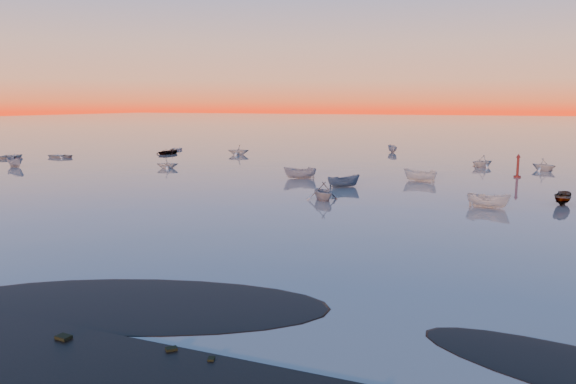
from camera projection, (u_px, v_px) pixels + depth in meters
The scene contains 6 objects.
ground at pixel (410, 145), 118.55m from camera, with size 600.00×600.00×0.00m, color #6F645D.
mud_lobes at pixel (6, 292), 26.69m from camera, with size 140.00×6.00×0.07m, color black, non-canonical shape.
moored_fleet at pixel (344, 169), 75.80m from camera, with size 124.00×58.00×1.20m, color beige, non-canonical shape.
boat_near_center at pixel (344, 187), 59.92m from camera, with size 3.72×1.57×1.29m, color #384F6A.
boat_near_right at pixel (323, 200), 52.12m from camera, with size 3.74×1.69×1.31m, color slate.
channel_marker at pixel (518, 168), 67.63m from camera, with size 0.83×0.83×2.95m.
Camera 1 is at (22.33, -19.35, 8.93)m, focal length 35.00 mm.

